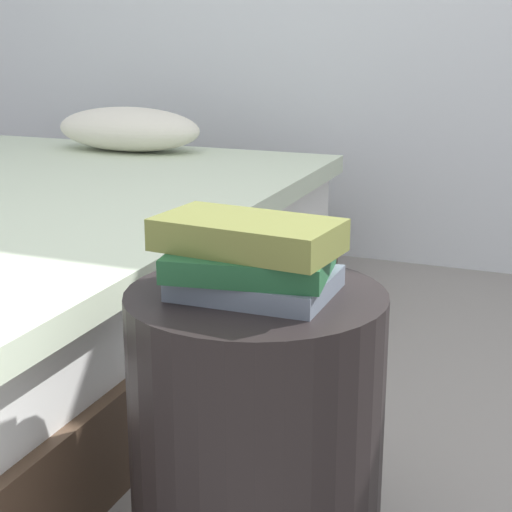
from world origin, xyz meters
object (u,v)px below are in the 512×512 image
book_slate (257,283)px  book_forest (250,262)px  bed (0,266)px  book_olive (248,235)px  side_table (256,431)px

book_slate → book_forest: bearing=-140.6°
bed → book_olive: (1.08, -0.68, 0.37)m
book_slate → bed: bearing=147.1°
side_table → book_slate: bearing=-21.5°
side_table → book_slate: size_ratio=2.02×
bed → side_table: (1.09, -0.67, 0.02)m
book_slate → book_forest: book_forest is taller
book_slate → book_olive: size_ratio=0.85×
bed → book_slate: 1.32m
side_table → book_olive: bearing=-133.9°
bed → book_olive: book_olive is taller
side_table → book_forest: 0.30m
book_slate → book_olive: (-0.01, -0.01, 0.08)m
side_table → book_slate: 0.27m
book_slate → book_olive: bearing=-141.4°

